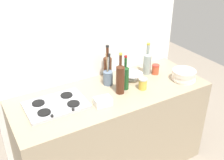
{
  "coord_description": "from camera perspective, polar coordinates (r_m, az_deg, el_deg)",
  "views": [
    {
      "loc": [
        -1.05,
        -1.81,
        2.15
      ],
      "look_at": [
        0.0,
        0.0,
        1.02
      ],
      "focal_mm": 43.51,
      "sensor_mm": 36.0,
      "label": 1
    }
  ],
  "objects": [
    {
      "name": "counter_block",
      "position": [
        2.7,
        0.0,
        -10.7
      ],
      "size": [
        1.8,
        0.7,
        0.9
      ],
      "primitive_type": "cube",
      "color": "tan",
      "rests_on": "ground"
    },
    {
      "name": "backsplash_panel",
      "position": [
        2.6,
        -4.25,
        7.52
      ],
      "size": [
        1.9,
        0.06,
        2.46
      ],
      "primitive_type": "cube",
      "color": "white",
      "rests_on": "ground"
    },
    {
      "name": "stovetop_hob",
      "position": [
        2.28,
        -11.67,
        -5.16
      ],
      "size": [
        0.49,
        0.34,
        0.04
      ],
      "color": "#B2B2B7",
      "rests_on": "counter_block"
    },
    {
      "name": "plate_stack",
      "position": [
        2.71,
        14.84,
        1.01
      ],
      "size": [
        0.23,
        0.23,
        0.1
      ],
      "color": "silver",
      "rests_on": "counter_block"
    },
    {
      "name": "wine_bottle_leftmost",
      "position": [
        2.61,
        -0.94,
        2.87
      ],
      "size": [
        0.08,
        0.08,
        0.35
      ],
      "color": "#472314",
      "rests_on": "counter_block"
    },
    {
      "name": "wine_bottle_mid_left",
      "position": [
        2.73,
        7.41,
        3.7
      ],
      "size": [
        0.08,
        0.08,
        0.33
      ],
      "color": "gray",
      "rests_on": "counter_block"
    },
    {
      "name": "wine_bottle_mid_right",
      "position": [
        2.36,
        1.75,
        0.39
      ],
      "size": [
        0.08,
        0.08,
        0.38
      ],
      "color": "#472314",
      "rests_on": "counter_block"
    },
    {
      "name": "wine_bottle_rightmost",
      "position": [
        2.44,
        2.8,
        0.7
      ],
      "size": [
        0.07,
        0.07,
        0.33
      ],
      "color": "#19471E",
      "rests_on": "counter_block"
    },
    {
      "name": "mixing_bowl",
      "position": [
        2.63,
        4.39,
        0.78
      ],
      "size": [
        0.2,
        0.2,
        0.07
      ],
      "color": "white",
      "rests_on": "counter_block"
    },
    {
      "name": "butter_dish",
      "position": [
        2.25,
        -1.93,
        -4.51
      ],
      "size": [
        0.15,
        0.12,
        0.06
      ],
      "primitive_type": "cube",
      "rotation": [
        0.0,
        0.0,
        -0.12
      ],
      "color": "white",
      "rests_on": "counter_block"
    },
    {
      "name": "utensil_crock",
      "position": [
        2.53,
        -0.84,
        0.64
      ],
      "size": [
        0.09,
        0.09,
        0.32
      ],
      "color": "slate",
      "rests_on": "counter_block"
    },
    {
      "name": "condiment_jar_front",
      "position": [
        2.48,
        6.47,
        -0.78
      ],
      "size": [
        0.08,
        0.08,
        0.11
      ],
      "color": "gold",
      "rests_on": "counter_block"
    },
    {
      "name": "condiment_jar_rear",
      "position": [
        2.77,
        9.12,
        2.24
      ],
      "size": [
        0.07,
        0.07,
        0.1
      ],
      "color": "#C64C2D",
      "rests_on": "counter_block"
    }
  ]
}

